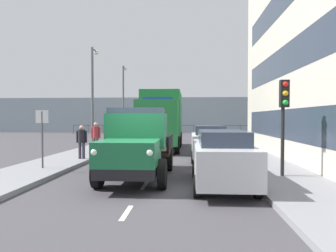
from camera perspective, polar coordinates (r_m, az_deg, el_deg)
ground_plane at (r=20.30m, az=-0.06°, el=-4.44°), size 80.00×80.00×0.00m
sidewalk_left at (r=20.50m, az=12.85°, el=-4.21°), size 2.50×41.79×0.15m
sidewalk_right at (r=21.10m, az=-12.59°, el=-4.04°), size 2.50×41.79×0.15m
road_centreline_markings at (r=19.94m, az=-0.13°, el=-4.54°), size 0.12×38.44×0.01m
sea_horizon at (r=44.06m, az=2.05°, el=2.02°), size 80.00×0.80×5.00m
seawall_railing at (r=40.48m, az=1.89°, el=-0.18°), size 28.08×0.08×1.20m
truck_vintage_green at (r=10.52m, az=-5.71°, el=-3.53°), size 2.17×5.64×2.43m
lorry_cargo_green at (r=20.84m, az=-1.16°, el=1.43°), size 2.58×8.20×3.87m
car_silver_kerbside_near at (r=9.62m, az=9.86°, el=-5.72°), size 1.75×4.38×1.72m
car_white_kerbside_1 at (r=15.53m, az=7.55°, el=-2.96°), size 1.78×4.20×1.72m
car_navy_oppositeside_0 at (r=20.79m, az=-6.55°, el=-1.83°), size 1.83×4.50×1.72m
car_red_oppositeside_1 at (r=27.26m, az=-4.07°, el=-1.03°), size 1.98×4.65×1.72m
pedestrian_by_lamp at (r=15.36m, az=-15.58°, el=-2.35°), size 0.53×0.34×1.60m
pedestrian_in_dark_coat at (r=17.81m, az=-13.12°, el=-1.60°), size 0.53×0.34×1.70m
traffic_light_near at (r=10.99m, az=20.51°, el=3.35°), size 0.28×0.41×3.20m
lamp_post_promenade at (r=20.44m, az=-13.58°, el=6.72°), size 0.32×1.14×6.42m
lamp_post_far at (r=29.45m, az=-8.16°, el=5.53°), size 0.32×1.14×6.81m
street_sign at (r=12.99m, az=-22.11°, el=-0.45°), size 0.50×0.07×2.25m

